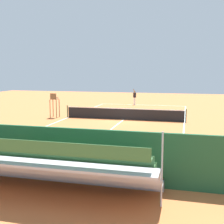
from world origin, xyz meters
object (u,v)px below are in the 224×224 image
courtside_bench (118,163)px  tennis_racket (126,104)px  tennis_net (124,114)px  equipment_bag (73,169)px  tennis_player (135,96)px  tennis_ball_near (136,107)px  bleacher_stand (24,164)px  umpire_chair (54,103)px

courtside_bench → tennis_racket: courtside_bench is taller
tennis_net → equipment_bag: tennis_net is taller
courtside_bench → tennis_player: (3.67, -24.52, 0.46)m
tennis_net → tennis_player: 11.31m
tennis_racket → tennis_ball_near: tennis_ball_near is taller
tennis_net → bleacher_stand: 15.32m
bleacher_stand → tennis_racket: bleacher_stand is taller
bleacher_stand → courtside_bench: size_ratio=5.03×
equipment_bag → tennis_net: bearing=-86.7°
courtside_bench → tennis_player: size_ratio=0.93×
bleacher_stand → tennis_racket: bearing=-86.2°
umpire_chair → tennis_player: (-5.13, -11.57, -0.30)m
bleacher_stand → equipment_bag: 2.31m
tennis_net → tennis_racket: tennis_net is taller
umpire_chair → equipment_bag: size_ratio=2.38×
bleacher_stand → tennis_ball_near: bearing=-89.8°
tennis_net → bleacher_stand: bleacher_stand is taller
tennis_net → umpire_chair: size_ratio=4.81×
bleacher_stand → tennis_player: size_ratio=4.70×
tennis_ball_near → bleacher_stand: bearing=90.2°
tennis_net → bleacher_stand: bearing=88.9°
umpire_chair → tennis_net: bearing=-177.0°
tennis_net → tennis_racket: (2.05, -10.98, -0.49)m
courtside_bench → equipment_bag: bearing=4.0°
umpire_chair → tennis_ball_near: bearing=-123.9°
tennis_net → courtside_bench: size_ratio=5.72×
umpire_chair → tennis_ball_near: (-5.84, -8.70, -1.28)m
tennis_net → courtside_bench: 13.53m
tennis_ball_near → courtside_bench: bearing=97.8°
bleacher_stand → umpire_chair: bleacher_stand is taller
courtside_bench → tennis_ball_near: size_ratio=27.27×
bleacher_stand → tennis_ball_near: (0.08, -23.69, -0.87)m
equipment_bag → tennis_player: 24.73m
tennis_net → umpire_chair: (6.20, 0.32, 0.81)m
bleacher_stand → tennis_ball_near: 23.71m
tennis_net → bleacher_stand: size_ratio=1.14×
courtside_bench → bleacher_stand: bearing=35.2°
umpire_chair → courtside_bench: bearing=124.2°
bleacher_stand → umpire_chair: 16.12m
tennis_net → tennis_racket: 11.18m
bleacher_stand → tennis_net: bearing=-91.1°
umpire_chair → tennis_player: 12.66m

